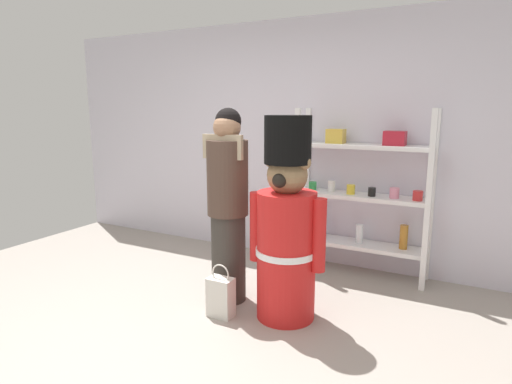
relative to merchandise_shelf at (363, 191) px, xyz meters
The scene contains 6 objects.
ground_plane 2.29m from the merchandise_shelf, 111.28° to the right, with size 6.40×6.40×0.00m, color #9E9389.
back_wall 0.92m from the merchandise_shelf, 164.04° to the left, with size 6.40×0.12×2.60m, color silver.
merchandise_shelf is the anchor object (origin of this frame).
teddy_bear_guard 1.26m from the merchandise_shelf, 103.17° to the right, with size 0.64×0.49×1.61m.
person_shopper 1.44m from the merchandise_shelf, 126.55° to the right, with size 0.37×0.35×1.67m.
shopping_bag 1.78m from the merchandise_shelf, 117.24° to the right, with size 0.21×0.13×0.44m.
Camera 1 is at (1.79, -2.20, 1.66)m, focal length 30.03 mm.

